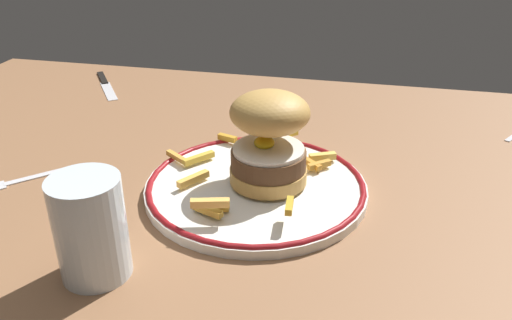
# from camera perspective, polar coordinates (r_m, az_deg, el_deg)

# --- Properties ---
(ground_plane) EXTENTS (1.32, 0.89, 0.04)m
(ground_plane) POSITION_cam_1_polar(r_m,az_deg,el_deg) (0.70, -1.93, -3.64)
(ground_plane) COLOR #8A5F3F
(dinner_plate) EXTENTS (0.28, 0.28, 0.02)m
(dinner_plate) POSITION_cam_1_polar(r_m,az_deg,el_deg) (0.66, 0.00, -2.91)
(dinner_plate) COLOR white
(dinner_plate) RESTS_ON ground_plane
(burger) EXTENTS (0.12, 0.12, 0.12)m
(burger) POSITION_cam_1_polar(r_m,az_deg,el_deg) (0.64, 1.46, 2.67)
(burger) COLOR tan
(burger) RESTS_ON dinner_plate
(fries_pile) EXTENTS (0.23, 0.25, 0.03)m
(fries_pile) POSITION_cam_1_polar(r_m,az_deg,el_deg) (0.67, -1.08, -0.84)
(fries_pile) COLOR #C48A24
(fries_pile) RESTS_ON dinner_plate
(water_glass) EXTENTS (0.07, 0.07, 0.11)m
(water_glass) POSITION_cam_1_polar(r_m,az_deg,el_deg) (0.53, -17.66, -7.71)
(water_glass) COLOR silver
(water_glass) RESTS_ON ground_plane
(fork) EXTENTS (0.11, 0.11, 0.00)m
(fork) POSITION_cam_1_polar(r_m,az_deg,el_deg) (0.76, -24.32, -1.95)
(fork) COLOR silver
(fork) RESTS_ON ground_plane
(knife) EXTENTS (0.12, 0.16, 0.01)m
(knife) POSITION_cam_1_polar(r_m,az_deg,el_deg) (1.10, -16.30, 8.20)
(knife) COLOR black
(knife) RESTS_ON ground_plane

